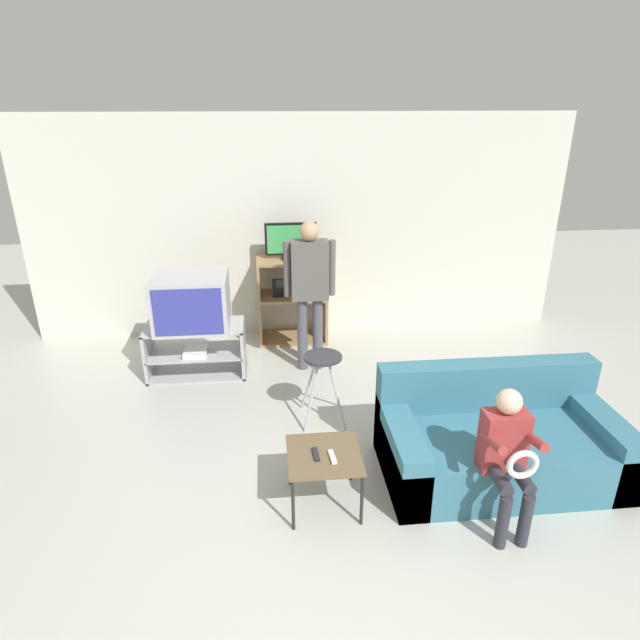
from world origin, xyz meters
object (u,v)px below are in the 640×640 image
person_seated_child (507,451)px  tv_stand (196,350)px  remote_control_black (316,454)px  television_main (191,302)px  remote_control_white (332,457)px  media_shelf (292,299)px  person_standing_adult (310,283)px  folding_stool (323,368)px  snack_table (324,459)px  couch (497,441)px  television_flat (291,242)px

person_seated_child → tv_stand: bearing=133.7°
remote_control_black → television_main: bearing=113.8°
remote_control_white → person_seated_child: 1.17m
tv_stand → media_shelf: 1.34m
remote_control_white → person_standing_adult: person_standing_adult is taller
television_main → folding_stool: 1.62m
folding_stool → person_standing_adult: person_standing_adult is taller
person_standing_adult → person_seated_child: person_standing_adult is taller
television_main → snack_table: (1.13, -2.11, -0.44)m
tv_stand → television_main: (0.00, -0.02, 0.56)m
folding_stool → person_standing_adult: size_ratio=0.40×
couch → remote_control_black: bearing=-170.1°
couch → person_seated_child: size_ratio=1.78×
remote_control_black → person_seated_child: person_seated_child is taller
television_flat → remote_control_white: television_flat is taller
snack_table → remote_control_white: size_ratio=3.59×
television_main → remote_control_white: bearing=-61.4°
television_main → couch: (2.51, -1.87, -0.56)m
media_shelf → snack_table: media_shelf is taller
snack_table → person_standing_adult: 2.21m
television_flat → couch: television_flat is taller
remote_control_black → media_shelf: bearing=87.2°
media_shelf → person_seated_child: 3.43m
television_flat → person_standing_adult: bearing=-79.2°
tv_stand → person_standing_adult: (1.21, -0.01, 0.71)m
folding_stool → person_standing_adult: 1.12m
media_shelf → remote_control_white: size_ratio=7.11×
media_shelf → remote_control_black: (0.01, -2.91, -0.08)m
media_shelf → snack_table: 2.90m
couch → person_seated_child: person_seated_child is taller
media_shelf → tv_stand: bearing=-144.0°
snack_table → couch: (1.39, 0.24, -0.12)m
media_shelf → person_standing_adult: bearing=-79.3°
person_standing_adult → person_seated_child: bearing=-65.5°
tv_stand → folding_stool: size_ratio=1.57×
folding_stool → snack_table: folding_stool is taller
couch → person_standing_adult: size_ratio=1.10×
television_main → snack_table: television_main is taller
television_main → remote_control_black: bearing=-63.3°
folding_stool → couch: size_ratio=0.36×
television_main → remote_control_white: (1.18, -2.17, -0.38)m
remote_control_white → media_shelf: bearing=86.7°
snack_table → couch: couch is taller
remote_control_black → person_seated_child: (1.24, -0.28, 0.14)m
television_main → folding_stool: size_ratio=1.15×
media_shelf → remote_control_white: 2.96m
tv_stand → remote_control_white: tv_stand is taller
snack_table → person_seated_child: 1.24m
tv_stand → remote_control_black: 2.40m
television_flat → folding_stool: television_flat is taller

